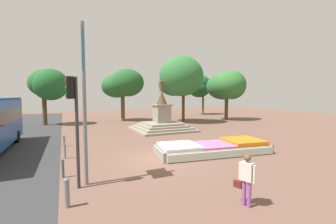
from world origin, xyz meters
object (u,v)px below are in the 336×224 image
(banner_pole, at_px, (84,94))
(kerb_bollard_south, at_px, (67,192))
(kerb_bollard_north, at_px, (64,140))
(flower_planter, at_px, (214,148))
(kerb_bollard_mid_b, at_px, (65,151))
(statue_monument, at_px, (162,122))
(traffic_light_near_crossing, at_px, (74,112))
(kerb_bollard_mid_a, at_px, (63,168))
(pedestrian_with_handbag, at_px, (246,177))

(banner_pole, distance_m, kerb_bollard_south, 3.51)
(kerb_bollard_south, relative_size, kerb_bollard_north, 1.19)
(flower_planter, height_order, banner_pole, banner_pole)
(kerb_bollard_mid_b, bearing_deg, kerb_bollard_north, 90.65)
(banner_pole, bearing_deg, kerb_bollard_north, 95.73)
(statue_monument, relative_size, traffic_light_near_crossing, 1.32)
(kerb_bollard_mid_a, bearing_deg, banner_pole, -55.60)
(kerb_bollard_south, distance_m, kerb_bollard_mid_b, 5.96)
(traffic_light_near_crossing, xyz_separation_m, kerb_bollard_mid_a, (-0.44, 1.44, -2.47))
(flower_planter, bearing_deg, kerb_bollard_mid_b, 162.91)
(flower_planter, height_order, traffic_light_near_crossing, traffic_light_near_crossing)
(traffic_light_near_crossing, distance_m, kerb_bollard_mid_b, 5.18)
(kerb_bollard_mid_b, distance_m, kerb_bollard_north, 3.27)
(kerb_bollard_mid_a, distance_m, kerb_bollard_mid_b, 3.11)
(flower_planter, distance_m, pedestrian_with_handbag, 6.51)
(flower_planter, xyz_separation_m, kerb_bollard_north, (-8.16, 5.76, 0.11))
(kerb_bollard_mid_b, height_order, kerb_bollard_north, kerb_bollard_mid_b)
(statue_monument, bearing_deg, kerb_bollard_mid_a, -131.63)
(kerb_bollard_mid_a, relative_size, kerb_bollard_mid_b, 0.94)
(banner_pole, bearing_deg, kerb_bollard_south, -113.43)
(kerb_bollard_mid_a, distance_m, kerb_bollard_north, 6.38)
(kerb_bollard_north, bearing_deg, traffic_light_near_crossing, -87.30)
(pedestrian_with_handbag, bearing_deg, banner_pole, 138.30)
(statue_monument, bearing_deg, kerb_bollard_mid_b, -141.83)
(flower_planter, xyz_separation_m, kerb_bollard_south, (-8.11, -3.46, 0.19))
(kerb_bollard_north, bearing_deg, statue_monument, 22.51)
(banner_pole, relative_size, pedestrian_with_handbag, 3.78)
(flower_planter, relative_size, pedestrian_with_handbag, 4.31)
(flower_planter, height_order, kerb_bollard_south, kerb_bollard_south)
(pedestrian_with_handbag, bearing_deg, kerb_bollard_north, 114.13)
(traffic_light_near_crossing, bearing_deg, kerb_bollard_north, 92.70)
(statue_monument, xyz_separation_m, kerb_bollard_north, (-8.86, -3.67, -0.38))
(flower_planter, bearing_deg, kerb_bollard_south, -156.88)
(flower_planter, relative_size, kerb_bollard_north, 8.97)
(flower_planter, xyz_separation_m, banner_pole, (-7.40, -1.83, 3.21))
(flower_planter, distance_m, kerb_bollard_mid_b, 8.50)
(kerb_bollard_mid_a, bearing_deg, kerb_bollard_north, 89.38)
(flower_planter, height_order, statue_monument, statue_monument)
(statue_monument, distance_m, kerb_bollard_south, 15.63)
(statue_monument, height_order, kerb_bollard_north, statue_monument)
(kerb_bollard_south, bearing_deg, pedestrian_with_handbag, -24.01)
(flower_planter, relative_size, kerb_bollard_south, 7.55)
(traffic_light_near_crossing, bearing_deg, pedestrian_with_handbag, -37.61)
(pedestrian_with_handbag, bearing_deg, kerb_bollard_south, 155.99)
(traffic_light_near_crossing, xyz_separation_m, kerb_bollard_south, (-0.32, -1.41, -2.39))
(flower_planter, relative_size, traffic_light_near_crossing, 1.71)
(flower_planter, distance_m, traffic_light_near_crossing, 8.46)
(pedestrian_with_handbag, bearing_deg, kerb_bollard_mid_b, 121.84)
(pedestrian_with_handbag, height_order, kerb_bollard_south, pedestrian_with_handbag)
(flower_planter, relative_size, kerb_bollard_mid_a, 8.88)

